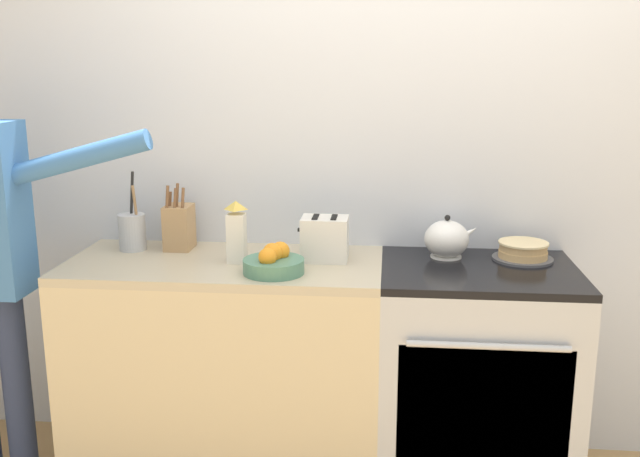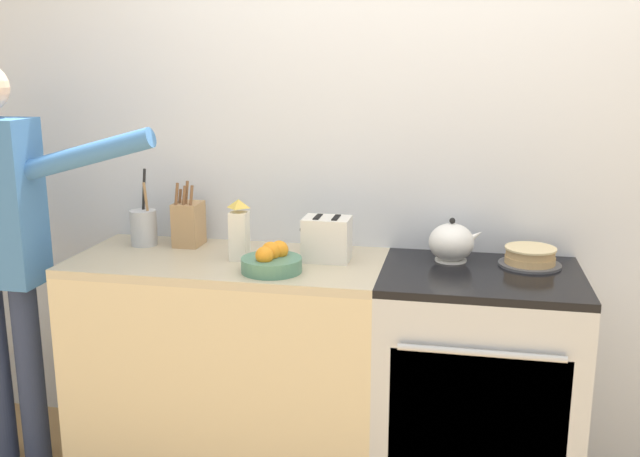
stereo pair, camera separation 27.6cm
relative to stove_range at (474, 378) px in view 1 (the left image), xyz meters
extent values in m
cube|color=silver|center=(-0.32, 0.32, 0.84)|extent=(8.00, 0.04, 2.60)
cube|color=beige|center=(-1.01, 0.00, -0.02)|extent=(1.27, 0.60, 0.89)
cube|color=#BCAD8E|center=(-1.01, 0.00, 0.44)|extent=(1.27, 0.60, 0.03)
cube|color=#B7BABF|center=(0.00, 0.00, -0.02)|extent=(0.76, 0.60, 0.89)
cube|color=black|center=(0.00, -0.29, 0.01)|extent=(0.62, 0.01, 0.49)
cylinder|color=#B7BABF|center=(0.00, -0.32, 0.27)|extent=(0.57, 0.02, 0.02)
cube|color=black|center=(0.00, 0.00, 0.45)|extent=(0.76, 0.60, 0.03)
cylinder|color=#4C4C51|center=(0.19, 0.14, 0.47)|extent=(0.24, 0.24, 0.01)
cylinder|color=tan|center=(0.19, 0.14, 0.49)|extent=(0.19, 0.19, 0.03)
cylinder|color=tan|center=(0.19, 0.14, 0.51)|extent=(0.19, 0.19, 0.03)
cylinder|color=beige|center=(0.19, 0.14, 0.53)|extent=(0.20, 0.20, 0.01)
cylinder|color=white|center=(-0.12, 0.15, 0.47)|extent=(0.13, 0.13, 0.01)
ellipsoid|color=white|center=(-0.12, 0.15, 0.54)|extent=(0.18, 0.18, 0.15)
cone|color=white|center=(-0.03, 0.15, 0.57)|extent=(0.09, 0.04, 0.08)
sphere|color=black|center=(-0.12, 0.15, 0.63)|extent=(0.02, 0.02, 0.02)
cube|color=tan|center=(-1.24, 0.17, 0.56)|extent=(0.11, 0.14, 0.19)
cylinder|color=brown|center=(-1.28, 0.14, 0.69)|extent=(0.01, 0.04, 0.09)
cylinder|color=brown|center=(-1.24, 0.14, 0.69)|extent=(0.01, 0.04, 0.08)
cylinder|color=brown|center=(-1.21, 0.14, 0.69)|extent=(0.01, 0.04, 0.08)
cylinder|color=brown|center=(-1.28, 0.17, 0.68)|extent=(0.01, 0.03, 0.06)
cylinder|color=brown|center=(-1.24, 0.17, 0.70)|extent=(0.01, 0.04, 0.10)
cylinder|color=#B7BABF|center=(-1.44, 0.14, 0.54)|extent=(0.11, 0.11, 0.15)
cylinder|color=#A37A51|center=(-1.42, 0.13, 0.63)|extent=(0.02, 0.04, 0.23)
cylinder|color=black|center=(-1.44, 0.16, 0.65)|extent=(0.04, 0.02, 0.28)
cylinder|color=#4C7F66|center=(-0.79, -0.14, 0.49)|extent=(0.23, 0.23, 0.05)
sphere|color=orange|center=(-0.80, -0.18, 0.54)|extent=(0.07, 0.07, 0.07)
sphere|color=orange|center=(-0.77, -0.10, 0.54)|extent=(0.07, 0.07, 0.07)
sphere|color=orange|center=(-0.79, -0.13, 0.54)|extent=(0.08, 0.08, 0.08)
cube|color=silver|center=(-0.61, 0.06, 0.55)|extent=(0.19, 0.14, 0.18)
cube|color=black|center=(-0.65, 0.06, 0.64)|extent=(0.02, 0.10, 0.00)
cube|color=black|center=(-0.57, 0.06, 0.64)|extent=(0.02, 0.10, 0.00)
cube|color=black|center=(-0.71, 0.06, 0.58)|extent=(0.02, 0.02, 0.01)
cube|color=white|center=(-0.96, -0.01, 0.56)|extent=(0.07, 0.07, 0.20)
pyramid|color=#E0BC4C|center=(-0.96, -0.01, 0.69)|extent=(0.07, 0.07, 0.03)
cylinder|color=#283351|center=(-1.85, -0.17, -0.05)|extent=(0.11, 0.11, 0.82)
cylinder|color=#3D70AD|center=(-1.52, -0.17, 0.89)|extent=(0.57, 0.08, 0.23)
camera|label=1|loc=(-0.36, -2.70, 1.25)|focal=40.00mm
camera|label=2|loc=(-0.09, -2.66, 1.25)|focal=40.00mm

